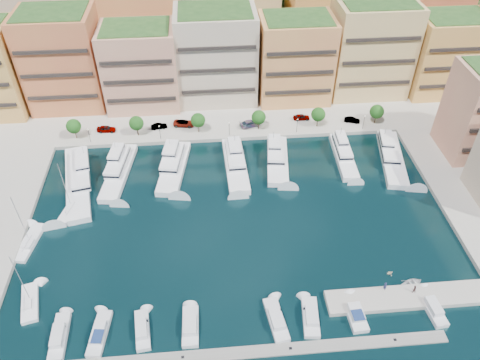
% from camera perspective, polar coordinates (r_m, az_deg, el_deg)
% --- Properties ---
extents(ground, '(400.00, 400.00, 0.00)m').
position_cam_1_polar(ground, '(101.16, -0.07, -5.27)').
color(ground, black).
rests_on(ground, ground).
extents(north_quay, '(220.00, 64.00, 2.00)m').
position_cam_1_polar(north_quay, '(150.81, -2.14, 11.90)').
color(north_quay, '#9E998E').
rests_on(north_quay, ground).
extents(hillside, '(240.00, 40.00, 58.00)m').
position_cam_1_polar(hillside, '(194.19, -3.02, 18.73)').
color(hillside, '#213A17').
rests_on(hillside, ground).
extents(south_pontoon, '(72.00, 2.20, 0.35)m').
position_cam_1_polar(south_pontoon, '(83.14, -0.36, -20.41)').
color(south_pontoon, gray).
rests_on(south_pontoon, ground).
extents(finger_pier, '(32.00, 5.00, 2.00)m').
position_cam_1_polar(finger_pier, '(94.35, 20.20, -13.43)').
color(finger_pier, '#9E998E').
rests_on(finger_pier, ground).
extents(apartment_1, '(20.00, 16.50, 26.80)m').
position_cam_1_polar(apartment_1, '(140.47, -20.79, 13.55)').
color(apartment_1, '#C77B42').
rests_on(apartment_1, north_quay).
extents(apartment_2, '(20.00, 15.50, 22.80)m').
position_cam_1_polar(apartment_2, '(135.39, -12.00, 13.36)').
color(apartment_2, tan).
rests_on(apartment_2, north_quay).
extents(apartment_3, '(22.00, 16.50, 25.80)m').
position_cam_1_polar(apartment_3, '(135.51, -2.91, 14.93)').
color(apartment_3, beige).
rests_on(apartment_3, north_quay).
extents(apartment_4, '(20.00, 15.50, 23.80)m').
position_cam_1_polar(apartment_4, '(136.59, 6.71, 14.46)').
color(apartment_4, '#DBA052').
rests_on(apartment_4, north_quay).
extents(apartment_5, '(22.00, 16.50, 26.80)m').
position_cam_1_polar(apartment_5, '(143.49, 15.59, 15.27)').
color(apartment_5, tan).
rests_on(apartment_5, north_quay).
extents(apartment_6, '(20.00, 15.50, 22.80)m').
position_cam_1_polar(apartment_6, '(151.46, 23.77, 13.84)').
color(apartment_6, '#DA9A4F').
rests_on(apartment_6, north_quay).
extents(backblock_0, '(26.00, 18.00, 30.00)m').
position_cam_1_polar(backblock_0, '(162.31, -23.30, 17.16)').
color(backblock_0, beige).
rests_on(backblock_0, north_quay).
extents(backblock_1, '(26.00, 18.00, 30.00)m').
position_cam_1_polar(backblock_1, '(155.89, -12.29, 18.55)').
color(backblock_1, '#DBA052').
rests_on(backblock_1, north_quay).
extents(backblock_2, '(26.00, 18.00, 30.00)m').
position_cam_1_polar(backblock_2, '(155.12, -0.62, 19.31)').
color(backblock_2, tan).
rests_on(backblock_2, north_quay).
extents(backblock_3, '(26.00, 18.00, 30.00)m').
position_cam_1_polar(backblock_3, '(160.07, 10.80, 19.34)').
color(backblock_3, '#DA9A4F').
rests_on(backblock_3, north_quay).
extents(backblock_4, '(26.00, 18.00, 30.00)m').
position_cam_1_polar(backblock_4, '(170.24, 21.16, 18.75)').
color(backblock_4, '#C77B42').
rests_on(backblock_4, north_quay).
extents(tree_0, '(3.80, 3.80, 5.65)m').
position_cam_1_polar(tree_0, '(128.42, -19.63, 6.19)').
color(tree_0, '#473323').
rests_on(tree_0, north_quay).
extents(tree_1, '(3.80, 3.80, 5.65)m').
position_cam_1_polar(tree_1, '(125.13, -12.52, 6.77)').
color(tree_1, '#473323').
rests_on(tree_1, north_quay).
extents(tree_2, '(3.80, 3.80, 5.65)m').
position_cam_1_polar(tree_2, '(123.85, -5.14, 7.27)').
color(tree_2, '#473323').
rests_on(tree_2, north_quay).
extents(tree_3, '(3.80, 3.80, 5.65)m').
position_cam_1_polar(tree_3, '(124.62, 2.29, 7.64)').
color(tree_3, '#473323').
rests_on(tree_3, north_quay).
extents(tree_4, '(3.80, 3.80, 5.65)m').
position_cam_1_polar(tree_4, '(127.41, 9.52, 7.89)').
color(tree_4, '#473323').
rests_on(tree_4, north_quay).
extents(tree_5, '(3.80, 3.80, 5.65)m').
position_cam_1_polar(tree_5, '(132.10, 16.35, 8.01)').
color(tree_5, '#473323').
rests_on(tree_5, north_quay).
extents(lamppost_0, '(0.30, 0.30, 4.20)m').
position_cam_1_polar(lamppost_0, '(126.06, -17.96, 5.41)').
color(lamppost_0, black).
rests_on(lamppost_0, north_quay).
extents(lamppost_1, '(0.30, 0.30, 4.20)m').
position_cam_1_polar(lamppost_1, '(123.02, -9.77, 6.02)').
color(lamppost_1, black).
rests_on(lamppost_1, north_quay).
extents(lamppost_2, '(0.30, 0.30, 4.20)m').
position_cam_1_polar(lamppost_2, '(122.58, -1.33, 6.52)').
color(lamppost_2, black).
rests_on(lamppost_2, north_quay).
extents(lamppost_3, '(0.30, 0.30, 4.20)m').
position_cam_1_polar(lamppost_3, '(124.76, 7.00, 6.88)').
color(lamppost_3, black).
rests_on(lamppost_3, north_quay).
extents(lamppost_4, '(0.30, 0.30, 4.20)m').
position_cam_1_polar(lamppost_4, '(129.43, 14.90, 7.09)').
color(lamppost_4, black).
rests_on(lamppost_4, north_quay).
extents(yacht_0, '(10.19, 27.08, 7.30)m').
position_cam_1_polar(yacht_0, '(116.65, -19.17, 0.23)').
color(yacht_0, white).
rests_on(yacht_0, ground).
extents(yacht_1, '(7.43, 21.33, 7.30)m').
position_cam_1_polar(yacht_1, '(116.57, -14.54, 1.27)').
color(yacht_1, white).
rests_on(yacht_1, ground).
extents(yacht_2, '(8.33, 20.27, 7.30)m').
position_cam_1_polar(yacht_2, '(115.26, -8.07, 1.90)').
color(yacht_2, white).
rests_on(yacht_2, ground).
extents(yacht_3, '(5.51, 20.57, 7.30)m').
position_cam_1_polar(yacht_3, '(114.89, -0.59, 2.22)').
color(yacht_3, white).
rests_on(yacht_3, ground).
extents(yacht_4, '(7.27, 19.06, 7.30)m').
position_cam_1_polar(yacht_4, '(116.66, 4.54, 2.70)').
color(yacht_4, white).
rests_on(yacht_4, ground).
extents(yacht_5, '(4.79, 18.21, 7.30)m').
position_cam_1_polar(yacht_5, '(120.43, 12.45, 3.20)').
color(yacht_5, white).
rests_on(yacht_5, ground).
extents(yacht_6, '(8.95, 22.37, 7.30)m').
position_cam_1_polar(yacht_6, '(123.02, 17.94, 2.92)').
color(yacht_6, white).
rests_on(yacht_6, ground).
extents(cruiser_0, '(2.80, 9.06, 2.55)m').
position_cam_1_polar(cruiser_0, '(89.51, -21.15, -17.40)').
color(cruiser_0, silver).
rests_on(cruiser_0, ground).
extents(cruiser_1, '(3.53, 8.94, 2.66)m').
position_cam_1_polar(cruiser_1, '(87.69, -16.77, -17.51)').
color(cruiser_1, silver).
rests_on(cruiser_1, ground).
extents(cruiser_2, '(3.31, 7.99, 2.55)m').
position_cam_1_polar(cruiser_2, '(86.33, -11.80, -17.50)').
color(cruiser_2, silver).
rests_on(cruiser_2, ground).
extents(cruiser_3, '(2.93, 7.89, 2.55)m').
position_cam_1_polar(cruiser_3, '(85.48, -6.05, -17.35)').
color(cruiser_3, silver).
rests_on(cruiser_3, ground).
extents(cruiser_5, '(3.77, 9.09, 2.55)m').
position_cam_1_polar(cruiser_5, '(85.98, 4.44, -16.66)').
color(cruiser_5, silver).
rests_on(cruiser_5, ground).
extents(cruiser_6, '(3.65, 8.31, 2.55)m').
position_cam_1_polar(cruiser_6, '(86.93, 8.60, -16.22)').
color(cruiser_6, silver).
rests_on(cruiser_6, ground).
extents(cruiser_7, '(3.22, 7.56, 2.66)m').
position_cam_1_polar(cruiser_7, '(88.78, 13.84, -15.57)').
color(cruiser_7, silver).
rests_on(cruiser_7, ground).
extents(cruiser_9, '(3.18, 8.14, 2.55)m').
position_cam_1_polar(cruiser_9, '(93.71, 22.37, -14.22)').
color(cruiser_9, silver).
rests_on(cruiser_9, ground).
extents(sailboat_2, '(5.06, 9.86, 13.20)m').
position_cam_1_polar(sailboat_2, '(110.25, -19.82, -3.35)').
color(sailboat_2, white).
rests_on(sailboat_2, ground).
extents(sailboat_1, '(4.63, 10.66, 13.20)m').
position_cam_1_polar(sailboat_1, '(106.13, -24.29, -7.02)').
color(sailboat_1, white).
rests_on(sailboat_1, ground).
extents(sailboat_0, '(4.70, 8.99, 13.20)m').
position_cam_1_polar(sailboat_0, '(95.88, -24.23, -13.55)').
color(sailboat_0, white).
rests_on(sailboat_0, ground).
extents(tender_1, '(1.62, 1.49, 0.71)m').
position_cam_1_polar(tender_1, '(96.38, 17.80, -10.73)').
color(tender_1, beige).
rests_on(tender_1, ground).
extents(tender_2, '(4.90, 4.13, 0.87)m').
position_cam_1_polar(tender_2, '(96.01, 20.26, -11.76)').
color(tender_2, silver).
rests_on(tender_2, ground).
extents(car_0, '(5.07, 2.38, 1.68)m').
position_cam_1_polar(car_0, '(130.19, -15.99, 6.02)').
color(car_0, gray).
rests_on(car_0, north_quay).
extents(car_1, '(4.48, 2.19, 1.41)m').
position_cam_1_polar(car_1, '(128.34, -9.84, 6.48)').
color(car_1, gray).
rests_on(car_1, north_quay).
extents(car_2, '(6.09, 3.55, 1.59)m').
position_cam_1_polar(car_2, '(128.40, -6.84, 6.89)').
color(car_2, gray).
rests_on(car_2, north_quay).
extents(car_3, '(6.34, 4.31, 1.70)m').
position_cam_1_polar(car_3, '(127.36, 1.25, 6.92)').
color(car_3, gray).
rests_on(car_3, north_quay).
extents(car_4, '(4.51, 1.85, 1.53)m').
position_cam_1_polar(car_4, '(131.18, 7.50, 7.62)').
color(car_4, gray).
rests_on(car_4, north_quay).
extents(car_5, '(4.49, 2.76, 1.40)m').
position_cam_1_polar(car_5, '(132.58, 13.50, 7.13)').
color(car_5, gray).
rests_on(car_5, north_quay).
extents(person_0, '(0.73, 0.85, 1.96)m').
position_cam_1_polar(person_0, '(92.03, 17.28, -12.23)').
color(person_0, navy).
rests_on(person_0, finger_pier).
extents(person_1, '(0.89, 0.72, 1.75)m').
position_cam_1_polar(person_1, '(93.41, 20.45, -12.34)').
color(person_1, '#492F2C').
rests_on(person_1, finger_pier).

